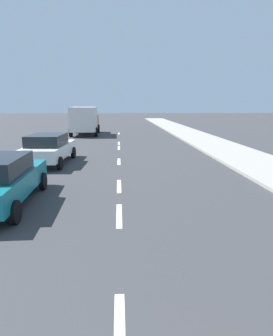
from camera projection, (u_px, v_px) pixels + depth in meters
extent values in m
plane|color=#38383A|center=(119.00, 153.00, 18.70)|extent=(160.00, 160.00, 0.00)
cube|color=#9E998E|center=(218.00, 146.00, 21.07)|extent=(3.60, 80.00, 0.14)
cube|color=white|center=(119.00, 215.00, 8.21)|extent=(0.16, 1.80, 0.01)
cube|color=white|center=(119.00, 186.00, 11.13)|extent=(0.16, 1.80, 0.01)
cube|color=white|center=(119.00, 162.00, 15.83)|extent=(0.16, 1.80, 0.01)
cube|color=white|center=(119.00, 148.00, 20.76)|extent=(0.16, 1.80, 0.01)
cube|color=white|center=(119.00, 143.00, 23.09)|extent=(0.16, 1.80, 0.01)
cube|color=white|center=(119.00, 133.00, 30.72)|extent=(0.16, 1.80, 0.01)
cylinder|color=black|center=(43.00, 181.00, 10.63)|extent=(0.19, 0.64, 0.64)
cylinder|color=black|center=(15.00, 212.00, 7.59)|extent=(0.19, 0.64, 0.64)
cube|color=white|center=(49.00, 151.00, 15.25)|extent=(2.16, 4.62, 0.64)
cube|color=black|center=(47.00, 140.00, 14.89)|extent=(1.81, 2.44, 0.56)
cylinder|color=black|center=(41.00, 153.00, 16.83)|extent=(0.22, 0.65, 0.64)
cylinder|color=black|center=(73.00, 153.00, 16.83)|extent=(0.22, 0.65, 0.64)
cylinder|color=black|center=(21.00, 163.00, 13.83)|extent=(0.22, 0.65, 0.64)
cylinder|color=black|center=(60.00, 163.00, 13.83)|extent=(0.22, 0.65, 0.64)
cube|color=maroon|center=(87.00, 122.00, 31.35)|extent=(2.43, 2.37, 1.40)
cube|color=silver|center=(84.00, 119.00, 28.34)|extent=(2.45, 4.19, 2.30)
cylinder|color=black|center=(76.00, 129.00, 31.30)|extent=(0.29, 0.90, 0.90)
cylinder|color=black|center=(98.00, 129.00, 31.48)|extent=(0.29, 0.90, 0.90)
cylinder|color=black|center=(71.00, 132.00, 27.51)|extent=(0.29, 0.90, 0.90)
cylinder|color=black|center=(96.00, 132.00, 27.68)|extent=(0.29, 0.90, 0.90)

